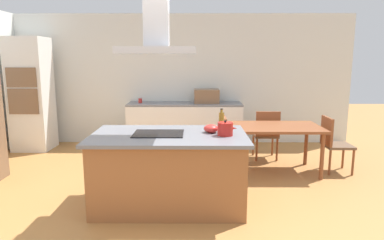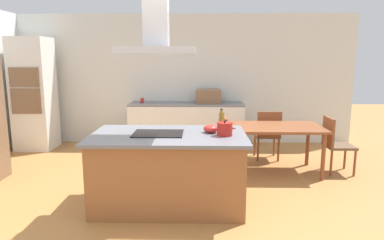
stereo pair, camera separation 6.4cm
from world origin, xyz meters
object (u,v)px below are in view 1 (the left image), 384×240
at_px(cooktop, 159,134).
at_px(range_hood, 157,32).
at_px(tea_kettle, 225,129).
at_px(mixing_bowl, 211,129).
at_px(chair_facing_back_wall, 266,132).
at_px(chair_at_right_end, 333,141).
at_px(olive_oil_bottle, 221,120).
at_px(countertop_microwave, 207,96).
at_px(coffee_mug_red, 140,101).
at_px(dining_table, 276,131).
at_px(wall_oven_stack, 31,94).
at_px(chair_at_left_end, 218,141).

xyz_separation_m(cooktop, range_hood, (0.00, 0.00, 1.20)).
distance_m(tea_kettle, mixing_bowl, 0.23).
distance_m(chair_facing_back_wall, chair_at_right_end, 1.13).
relative_size(tea_kettle, olive_oil_bottle, 0.90).
bearing_deg(countertop_microwave, coffee_mug_red, 178.72).
bearing_deg(mixing_bowl, coffee_mug_red, 114.94).
bearing_deg(olive_oil_bottle, chair_facing_back_wall, 59.76).
relative_size(tea_kettle, chair_facing_back_wall, 0.26).
bearing_deg(dining_table, mixing_bowl, -132.50).
distance_m(wall_oven_stack, dining_table, 4.72).
bearing_deg(chair_facing_back_wall, coffee_mug_red, 157.78).
bearing_deg(olive_oil_bottle, chair_at_left_end, 88.75).
xyz_separation_m(countertop_microwave, chair_facing_back_wall, (1.04, -0.95, -0.53)).
height_order(cooktop, wall_oven_stack, wall_oven_stack).
height_order(dining_table, chair_facing_back_wall, chair_facing_back_wall).
height_order(countertop_microwave, dining_table, countertop_microwave).
bearing_deg(range_hood, coffee_mug_red, 103.01).
height_order(cooktop, chair_at_right_end, cooktop).
height_order(olive_oil_bottle, countertop_microwave, countertop_microwave).
relative_size(mixing_bowl, coffee_mug_red, 2.02).
bearing_deg(tea_kettle, range_hood, 175.31).
height_order(tea_kettle, coffee_mug_red, tea_kettle).
xyz_separation_m(wall_oven_stack, chair_at_right_end, (5.41, -1.38, -0.59)).
bearing_deg(olive_oil_bottle, range_hood, -157.23).
relative_size(tea_kettle, chair_at_left_end, 0.26).
height_order(countertop_microwave, wall_oven_stack, wall_oven_stack).
bearing_deg(wall_oven_stack, coffee_mug_red, 7.16).
relative_size(mixing_bowl, countertop_microwave, 0.36).
distance_m(cooktop, countertop_microwave, 2.96).
bearing_deg(mixing_bowl, tea_kettle, -44.22).
relative_size(chair_at_right_end, range_hood, 0.99).
bearing_deg(olive_oil_bottle, chair_at_right_end, 26.92).
xyz_separation_m(mixing_bowl, countertop_microwave, (0.04, 2.79, 0.09)).
relative_size(olive_oil_bottle, countertop_microwave, 0.53).
bearing_deg(tea_kettle, olive_oil_bottle, 92.32).
height_order(coffee_mug_red, dining_table, coffee_mug_red).
bearing_deg(chair_facing_back_wall, cooktop, -131.63).
bearing_deg(tea_kettle, mixing_bowl, 135.78).
relative_size(olive_oil_bottle, dining_table, 0.19).
bearing_deg(countertop_microwave, chair_facing_back_wall, -42.42).
bearing_deg(tea_kettle, dining_table, 55.41).
bearing_deg(countertop_microwave, chair_at_left_end, -85.73).
bearing_deg(chair_at_right_end, chair_facing_back_wall, 143.99).
height_order(dining_table, chair_at_right_end, chair_at_right_end).
relative_size(mixing_bowl, range_hood, 0.20).
bearing_deg(chair_at_right_end, mixing_bowl, -149.44).
distance_m(olive_oil_bottle, coffee_mug_red, 2.96).
distance_m(olive_oil_bottle, chair_at_right_end, 2.14).
xyz_separation_m(olive_oil_bottle, chair_facing_back_wall, (0.94, 1.61, -0.50)).
distance_m(countertop_microwave, chair_facing_back_wall, 1.50).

